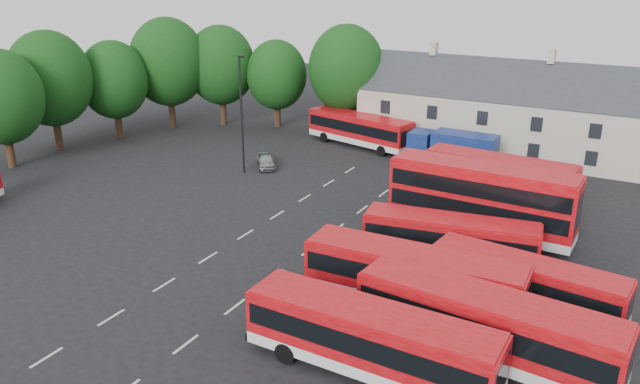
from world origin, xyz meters
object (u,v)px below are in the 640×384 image
Objects in this scene: box_truck at (453,149)px; bus_dd_south at (482,196)px; lamppost at (242,112)px; silver_car at (266,161)px; bus_row_a at (370,336)px.

bus_dd_south is at bearing -64.18° from box_truck.
lamppost is at bearing 172.60° from bus_dd_south.
bus_dd_south is 1.57× the size of box_truck.
box_truck is 18.84m from lamppost.
box_truck is at bearing 116.08° from bus_dd_south.
silver_car is (-20.88, 5.56, -2.21)m from bus_dd_south.
silver_car is at bearing 166.60° from bus_dd_south.
bus_dd_south is 22.16m from lamppost.
bus_dd_south is at bearing -53.21° from silver_car.
lamppost is (-0.86, -2.15, 4.82)m from silver_car.
silver_car is 0.36× the size of lamppost.
silver_car is at bearing 68.22° from lamppost.
box_truck is at bearing -11.23° from silver_car.
box_truck is 16.75m from silver_car.
bus_row_a reaches higher than silver_car.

